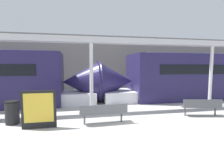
% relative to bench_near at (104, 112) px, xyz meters
% --- Properties ---
extents(ground_plane, '(60.00, 60.00, 0.00)m').
position_rel_bench_near_xyz_m(ground_plane, '(0.93, -1.48, -0.49)').
color(ground_plane, '#B2AFA8').
extents(station_wall, '(56.00, 0.20, 5.00)m').
position_rel_bench_near_xyz_m(station_wall, '(0.93, 8.80, 2.01)').
color(station_wall, gray).
rests_on(station_wall, ground_plane).
extents(bench_near, '(1.91, 0.53, 0.79)m').
position_rel_bench_near_xyz_m(bench_near, '(0.00, 0.00, 0.00)').
color(bench_near, '#4C4F54').
rests_on(bench_near, ground_plane).
extents(bench_far, '(1.79, 0.79, 0.79)m').
position_rel_bench_near_xyz_m(bench_far, '(4.53, 0.17, -0.00)').
color(bench_far, '#4C4F54').
rests_on(bench_far, ground_plane).
extents(trash_bin, '(0.54, 0.54, 0.92)m').
position_rel_bench_near_xyz_m(trash_bin, '(-3.54, 0.70, -0.03)').
color(trash_bin, black).
rests_on(trash_bin, ground_plane).
extents(poster_board, '(1.20, 0.07, 1.41)m').
position_rel_bench_near_xyz_m(poster_board, '(-2.39, -0.06, 0.22)').
color(poster_board, black).
rests_on(poster_board, ground_plane).
extents(support_column_near, '(0.19, 0.19, 3.42)m').
position_rel_bench_near_xyz_m(support_column_near, '(-0.30, 2.07, 1.22)').
color(support_column_near, silver).
rests_on(support_column_near, ground_plane).
extents(support_column_far, '(0.19, 0.19, 3.42)m').
position_rel_bench_near_xyz_m(support_column_far, '(6.61, 2.07, 1.22)').
color(support_column_far, silver).
rests_on(support_column_far, ground_plane).
extents(canopy_beam, '(28.00, 0.60, 0.28)m').
position_rel_bench_near_xyz_m(canopy_beam, '(-0.30, 2.07, 3.07)').
color(canopy_beam, '#B7B7BC').
rests_on(canopy_beam, support_column_near).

